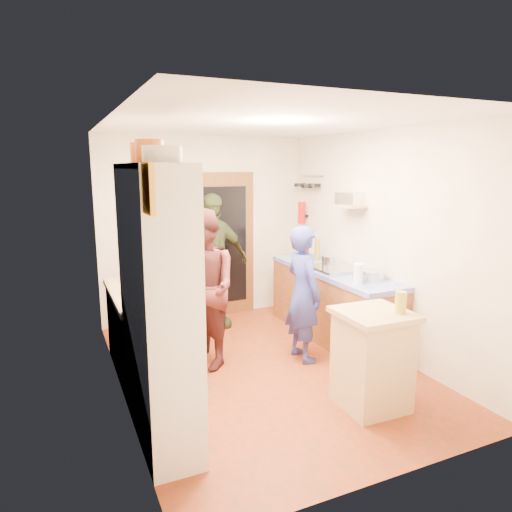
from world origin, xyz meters
TOP-DOWN VIEW (x-y plane):
  - floor at (0.00, 0.00)m, footprint 3.00×4.00m
  - ceiling at (0.00, 0.00)m, footprint 3.00×4.00m
  - wall_back at (0.00, 2.01)m, footprint 3.00×0.02m
  - wall_front at (0.00, -2.01)m, footprint 3.00×0.02m
  - wall_left at (-1.51, 0.00)m, footprint 0.02×4.00m
  - wall_right at (1.51, 0.00)m, footprint 0.02×4.00m
  - door_frame at (0.25, 1.97)m, footprint 0.95×0.06m
  - door_glass at (0.25, 1.94)m, footprint 0.70×0.02m
  - hutch_body at (-1.30, -0.80)m, footprint 0.40×1.20m
  - hutch_top_shelf at (-1.30, -0.80)m, footprint 0.40×1.14m
  - plate_stack at (-1.30, -1.16)m, footprint 0.26×0.26m
  - orange_pot_a at (-1.30, -0.75)m, footprint 0.22×0.22m
  - orange_pot_b at (-1.30, -0.43)m, footprint 0.19×0.19m
  - left_counter_base at (-1.20, 0.45)m, footprint 0.60×1.40m
  - left_counter_top at (-1.20, 0.45)m, footprint 0.64×1.44m
  - toaster at (-1.15, 0.06)m, footprint 0.26×0.20m
  - kettle at (-1.25, 0.33)m, footprint 0.16×0.16m
  - orange_bowl at (-1.12, 0.59)m, footprint 0.26×0.26m
  - chopping_board at (-1.18, 1.00)m, footprint 0.35×0.29m
  - right_counter_base at (1.20, 0.50)m, footprint 0.60×2.20m
  - right_counter_top at (1.20, 0.50)m, footprint 0.62×2.22m
  - hob at (1.20, 0.45)m, footprint 0.55×0.58m
  - pot_on_hob at (1.15, 0.51)m, footprint 0.21×0.21m
  - bottle_a at (1.05, 1.05)m, footprint 0.08×0.08m
  - bottle_b at (1.18, 1.15)m, footprint 0.08×0.08m
  - bottle_c at (1.31, 1.08)m, footprint 0.08×0.08m
  - paper_towel at (1.05, -0.21)m, footprint 0.11×0.11m
  - mixing_bowl at (1.30, -0.13)m, footprint 0.34×0.34m
  - island_base at (0.55, -1.12)m, footprint 0.56×0.56m
  - island_top at (0.55, -1.12)m, footprint 0.63×0.63m
  - cutting_board at (0.51, -1.07)m, footprint 0.36×0.29m
  - oil_jar at (0.73, -1.24)m, footprint 0.10×0.10m
  - pan_rail at (1.46, 1.52)m, footprint 0.02×0.65m
  - pan_hang_a at (1.40, 1.35)m, footprint 0.18×0.18m
  - pan_hang_b at (1.40, 1.55)m, footprint 0.16×0.16m
  - pan_hang_c at (1.40, 1.75)m, footprint 0.17×0.17m
  - wall_shelf at (1.37, 0.45)m, footprint 0.26×0.42m
  - radio at (1.37, 0.45)m, footprint 0.28×0.34m
  - ext_bracket at (1.47, 1.70)m, footprint 0.06×0.10m
  - fire_extinguisher at (1.41, 1.70)m, footprint 0.11×0.11m
  - picture_frame at (-1.48, -1.55)m, footprint 0.03×0.25m
  - person_hob at (0.54, 0.05)m, footprint 0.39×0.58m
  - person_left at (-0.55, 0.41)m, footprint 0.80×0.95m
  - person_back at (-0.07, 1.52)m, footprint 1.11×0.54m

SIDE VIEW (x-z plane):
  - floor at x=0.00m, z-range -0.02..0.00m
  - right_counter_base at x=1.20m, z-range 0.00..0.84m
  - left_counter_base at x=-1.20m, z-range 0.00..0.85m
  - island_base at x=0.55m, z-range 0.00..0.86m
  - person_hob at x=0.54m, z-range 0.00..1.54m
  - right_counter_top at x=1.20m, z-range 0.84..0.90m
  - person_left at x=-0.55m, z-range 0.00..1.75m
  - left_counter_top at x=-1.20m, z-range 0.85..0.90m
  - island_top at x=0.55m, z-range 0.86..0.91m
  - cutting_board at x=0.51m, z-range 0.89..0.91m
  - chopping_board at x=-1.18m, z-range 0.90..0.92m
  - person_back at x=-0.07m, z-range 0.00..1.84m
  - hob at x=1.20m, z-range 0.90..0.94m
  - orange_bowl at x=-1.12m, z-range 0.90..0.99m
  - mixing_bowl at x=1.30m, z-range 0.90..1.01m
  - kettle at x=-1.25m, z-range 0.90..1.06m
  - toaster at x=-1.15m, z-range 0.90..1.08m
  - oil_jar at x=0.73m, z-range 0.91..1.10m
  - pot_on_hob at x=1.15m, z-range 0.94..1.08m
  - paper_towel at x=1.05m, z-range 0.90..1.12m
  - bottle_b at x=1.18m, z-range 0.90..1.17m
  - bottle_a at x=1.05m, z-range 0.90..1.18m
  - bottle_c at x=1.31m, z-range 0.90..1.19m
  - door_frame at x=0.25m, z-range 0.00..2.10m
  - door_glass at x=0.25m, z-range 0.20..1.90m
  - hutch_body at x=-1.30m, z-range 0.00..2.20m
  - wall_back at x=0.00m, z-range 0.00..2.60m
  - wall_front at x=0.00m, z-range 0.00..2.60m
  - wall_left at x=-1.51m, z-range 0.00..2.60m
  - wall_right at x=1.51m, z-range 0.00..2.60m
  - ext_bracket at x=1.47m, z-range 1.43..1.47m
  - fire_extinguisher at x=1.41m, z-range 1.34..1.66m
  - wall_shelf at x=1.37m, z-range 1.69..1.71m
  - radio at x=1.37m, z-range 1.72..1.86m
  - pan_hang_b at x=1.40m, z-range 1.88..1.92m
  - pan_hang_c at x=1.40m, z-range 1.89..1.93m
  - pan_hang_a at x=1.40m, z-range 1.90..1.94m
  - pan_rail at x=1.46m, z-range 2.04..2.06m
  - picture_frame at x=-1.48m, z-range 1.90..2.20m
  - hutch_top_shelf at x=-1.30m, z-range 2.16..2.20m
  - plate_stack at x=-1.30m, z-range 2.20..2.31m
  - orange_pot_b at x=-1.30m, z-range 2.20..2.37m
  - orange_pot_a at x=-1.30m, z-range 2.20..2.37m
  - ceiling at x=0.00m, z-range 2.60..2.62m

